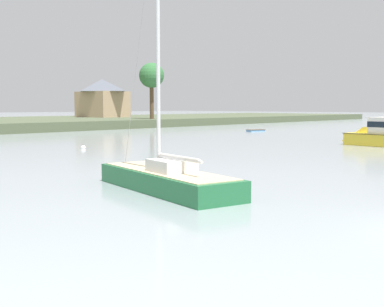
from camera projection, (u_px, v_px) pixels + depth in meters
name	position (u px, v px, depth m)	size (l,w,h in m)	color
sailboat_green	(167.00, 185.00, 21.72)	(4.42, 8.77, 13.53)	#236B3D
dinghy_skyblue	(256.00, 131.00, 72.81)	(2.96, 1.90, 0.39)	#669ECC
mooring_buoy_white	(83.00, 148.00, 43.44)	(0.43, 0.43, 0.48)	white
shore_tree_far_left	(152.00, 76.00, 88.76)	(4.42, 4.42, 9.92)	brown
cottage_hillside	(102.00, 97.00, 105.22)	(7.73, 10.58, 7.92)	tan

